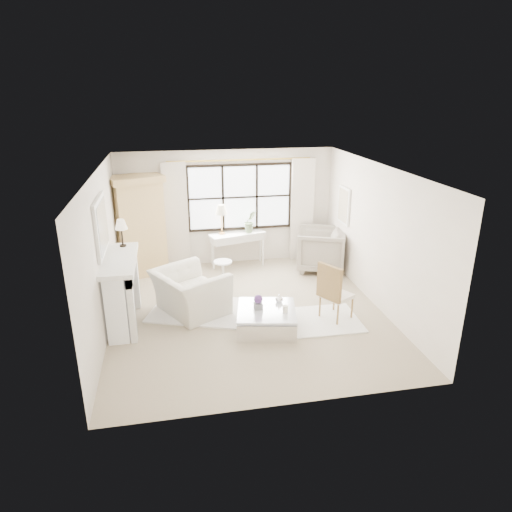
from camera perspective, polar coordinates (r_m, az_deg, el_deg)
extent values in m
plane|color=tan|center=(8.70, -1.00, -7.05)|extent=(5.50, 5.50, 0.00)
plane|color=white|center=(7.84, -1.13, 10.79)|extent=(5.50, 5.50, 0.00)
plane|color=silver|center=(10.78, -3.61, 6.01)|extent=(5.00, 0.00, 5.00)
plane|color=white|center=(5.69, 3.78, -7.36)|extent=(5.00, 0.00, 5.00)
plane|color=beige|center=(8.15, -18.65, 0.26)|extent=(0.00, 5.50, 5.50)
plane|color=white|center=(8.92, 14.97, 2.34)|extent=(0.00, 5.50, 5.50)
cube|color=silver|center=(10.75, -2.03, 7.36)|extent=(2.40, 0.02, 1.50)
cylinder|color=gold|center=(10.53, -2.03, 11.91)|extent=(3.30, 0.04, 0.04)
cube|color=beige|center=(10.63, -9.97, 4.90)|extent=(0.55, 0.10, 2.47)
cube|color=silver|center=(11.08, 5.78, 5.73)|extent=(0.55, 0.10, 2.47)
cube|color=white|center=(8.40, -16.66, -4.53)|extent=(0.34, 1.50, 1.18)
cube|color=#ACACB3|center=(8.40, -15.47, -4.83)|extent=(0.03, 1.22, 0.97)
cube|color=black|center=(8.49, -15.27, -6.12)|extent=(0.06, 0.52, 0.50)
cube|color=white|center=(8.16, -16.82, -0.49)|extent=(0.58, 1.66, 0.08)
cube|color=silver|center=(8.00, -18.83, 3.57)|extent=(0.05, 1.15, 0.95)
cube|color=silver|center=(7.99, -18.61, 3.59)|extent=(0.02, 1.00, 0.80)
cube|color=white|center=(10.35, 10.92, 6.23)|extent=(0.04, 0.62, 0.82)
cube|color=beige|center=(10.35, 10.82, 6.23)|extent=(0.01, 0.52, 0.72)
cylinder|color=black|center=(8.71, -16.28, 1.26)|extent=(0.12, 0.12, 0.03)
cylinder|color=black|center=(8.66, -16.39, 2.30)|extent=(0.03, 0.03, 0.30)
cone|color=beige|center=(8.60, -16.54, 3.82)|extent=(0.22, 0.22, 0.18)
cube|color=tan|center=(10.45, -14.32, 3.26)|extent=(1.15, 0.92, 2.10)
cube|color=tan|center=(10.20, -14.87, 9.29)|extent=(1.30, 1.06, 0.14)
cube|color=silver|center=(10.75, -2.38, 2.28)|extent=(1.30, 0.72, 0.14)
cube|color=silver|center=(10.72, -2.39, 2.73)|extent=(1.37, 0.77, 0.06)
cylinder|color=#C58B44|center=(10.68, -4.28, 2.88)|extent=(0.14, 0.14, 0.03)
cylinder|color=#C58B44|center=(10.61, -4.31, 4.14)|extent=(0.02, 0.02, 0.46)
cone|color=beige|center=(10.53, -4.36, 5.81)|extent=(0.28, 0.28, 0.22)
imported|color=#5E764E|center=(10.69, -0.75, 4.34)|extent=(0.32, 0.27, 0.53)
cylinder|color=silver|center=(9.98, -4.11, -3.29)|extent=(0.26, 0.26, 0.03)
cylinder|color=silver|center=(9.89, -4.14, -2.04)|extent=(0.06, 0.06, 0.44)
cylinder|color=white|center=(9.80, -4.18, -0.74)|extent=(0.40, 0.40, 0.03)
cube|color=white|center=(8.81, -7.08, -6.71)|extent=(2.11, 1.79, 0.03)
cube|color=white|center=(8.45, 7.64, -7.98)|extent=(1.54, 1.17, 0.03)
imported|color=silver|center=(8.62, -8.23, -4.51)|extent=(1.58, 1.64, 0.82)
imported|color=#A09687|center=(10.66, 8.07, 0.82)|extent=(1.36, 1.34, 0.97)
cube|color=white|center=(8.41, 10.05, -4.88)|extent=(0.64, 0.65, 0.07)
cube|color=#A27B44|center=(8.12, 9.15, -3.30)|extent=(0.28, 0.44, 0.60)
cube|color=white|center=(8.07, 1.31, -8.08)|extent=(1.18, 1.18, 0.32)
cube|color=silver|center=(7.97, 1.32, -6.81)|extent=(1.18, 1.18, 0.04)
cube|color=slate|center=(7.96, 0.28, -6.26)|extent=(0.14, 0.14, 0.11)
sphere|color=#562F75|center=(7.91, 0.28, -5.42)|extent=(0.15, 0.15, 0.15)
cylinder|color=white|center=(7.86, 3.68, -6.61)|extent=(0.09, 0.09, 0.12)
imported|color=silver|center=(8.20, 2.91, -5.32)|extent=(0.18, 0.18, 0.15)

